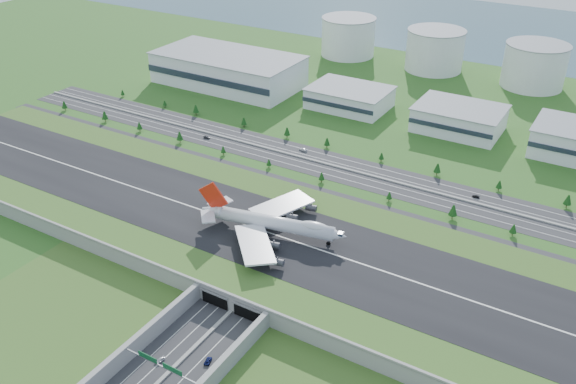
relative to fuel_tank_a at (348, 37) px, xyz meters
The scene contains 19 objects.
ground 332.88m from the fuel_tank_a, 68.84° to the right, with size 1200.00×1200.00×0.00m, color #27591B.
airfield_deck 332.76m from the fuel_tank_a, 68.84° to the right, with size 520.00×100.00×9.20m.
underpass_road 426.88m from the fuel_tank_a, 73.66° to the right, with size 38.80×120.40×8.00m.
sign_gantry_near 422.58m from the fuel_tank_a, 73.50° to the right, with size 38.70×0.70×9.80m.
north_expressway 246.84m from the fuel_tank_a, 60.83° to the right, with size 560.00×36.00×0.12m, color #28282B.
tree_row 256.98m from the fuel_tank_a, 56.78° to the right, with size 506.00×48.73×8.46m.
hangar_west 134.72m from the fuel_tank_a, 111.80° to the right, with size 120.00×60.00×25.00m, color silver.
hangar_mid_a 134.54m from the fuel_tank_a, 63.43° to the right, with size 58.00×42.00×15.00m, color silver.
hangar_mid_b 188.43m from the fuel_tank_a, 39.61° to the right, with size 58.00×42.00×17.00m, color silver.
fuel_tank_a is the anchor object (origin of this frame).
fuel_tank_b 85.00m from the fuel_tank_a, ahead, with size 50.00×50.00×35.00m, color silver.
fuel_tank_c 170.00m from the fuel_tank_a, ahead, with size 50.00×50.00×35.00m, color silver.
bay_water 208.82m from the fuel_tank_a, 54.78° to the left, with size 1200.00×260.00×0.06m, color #345563.
boeing_747 328.50m from the fuel_tank_a, 70.55° to the right, with size 76.20×71.34×23.80m.
car_0 414.56m from the fuel_tank_a, 74.15° to the right, with size 1.85×4.61×1.57m, color silver.
car_2 410.32m from the fuel_tank_a, 71.59° to the right, with size 2.17×4.70×1.31m, color #0E1547.
car_4 223.03m from the fuel_tank_a, 89.71° to the right, with size 2.02×5.02×1.71m, color #4E4E53.
car_5 277.78m from the fuel_tank_a, 48.66° to the right, with size 1.42×4.08×1.34m, color black.
car_7 216.81m from the fuel_tank_a, 71.75° to the right, with size 2.41×5.93×1.72m, color white.
Camera 1 is at (125.19, -211.96, 175.71)m, focal length 38.00 mm.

